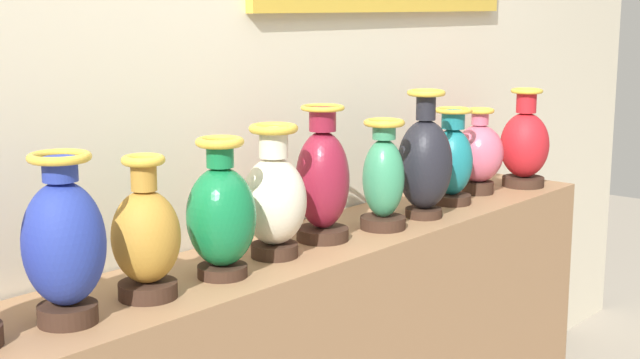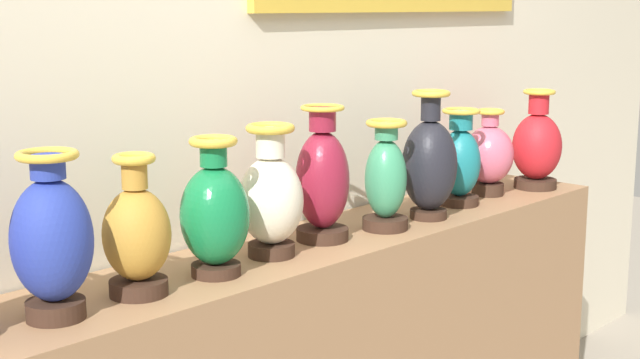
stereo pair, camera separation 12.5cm
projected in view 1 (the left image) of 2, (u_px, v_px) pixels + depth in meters
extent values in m
cube|color=beige|center=(253.00, 37.00, 2.74)|extent=(5.34, 0.10, 3.11)
cylinder|color=#382319|center=(68.00, 314.00, 1.98)|extent=(0.13, 0.13, 0.04)
ellipsoid|color=#263899|center=(64.00, 243.00, 1.95)|extent=(0.18, 0.18, 0.27)
cylinder|color=#263899|center=(60.00, 169.00, 1.92)|extent=(0.08, 0.08, 0.05)
torus|color=gold|center=(59.00, 157.00, 1.91)|extent=(0.14, 0.14, 0.02)
cylinder|color=#382319|center=(148.00, 290.00, 2.15)|extent=(0.14, 0.14, 0.04)
ellipsoid|color=#B27F2D|center=(146.00, 237.00, 2.12)|extent=(0.16, 0.16, 0.22)
cylinder|color=#B27F2D|center=(144.00, 175.00, 2.10)|extent=(0.06, 0.06, 0.07)
torus|color=gold|center=(143.00, 160.00, 2.09)|extent=(0.10, 0.10, 0.02)
cylinder|color=#382319|center=(222.00, 271.00, 2.31)|extent=(0.13, 0.13, 0.03)
ellipsoid|color=#14723D|center=(221.00, 217.00, 2.29)|extent=(0.18, 0.18, 0.25)
cylinder|color=#14723D|center=(220.00, 155.00, 2.26)|extent=(0.07, 0.07, 0.06)
torus|color=gold|center=(220.00, 142.00, 2.25)|extent=(0.12, 0.12, 0.02)
cylinder|color=#382319|center=(275.00, 250.00, 2.50)|extent=(0.13, 0.13, 0.04)
ellipsoid|color=beige|center=(274.00, 201.00, 2.47)|extent=(0.18, 0.18, 0.24)
cylinder|color=beige|center=(273.00, 143.00, 2.44)|extent=(0.08, 0.08, 0.08)
torus|color=gold|center=(273.00, 128.00, 2.43)|extent=(0.13, 0.13, 0.02)
cylinder|color=#382319|center=(323.00, 234.00, 2.68)|extent=(0.15, 0.15, 0.04)
ellipsoid|color=maroon|center=(323.00, 180.00, 2.65)|extent=(0.16, 0.16, 0.29)
cylinder|color=maroon|center=(323.00, 119.00, 2.62)|extent=(0.08, 0.08, 0.07)
torus|color=gold|center=(323.00, 108.00, 2.61)|extent=(0.13, 0.13, 0.01)
cylinder|color=#382319|center=(383.00, 223.00, 2.81)|extent=(0.14, 0.14, 0.04)
ellipsoid|color=#388C60|center=(383.00, 178.00, 2.79)|extent=(0.13, 0.13, 0.24)
cylinder|color=#388C60|center=(384.00, 131.00, 2.76)|extent=(0.07, 0.07, 0.05)
torus|color=gold|center=(384.00, 123.00, 2.76)|extent=(0.13, 0.13, 0.02)
cylinder|color=#382319|center=(424.00, 213.00, 2.97)|extent=(0.12, 0.12, 0.03)
ellipsoid|color=black|center=(425.00, 165.00, 2.94)|extent=(0.18, 0.18, 0.29)
cylinder|color=black|center=(426.00, 106.00, 2.90)|extent=(0.06, 0.06, 0.09)
torus|color=gold|center=(426.00, 93.00, 2.89)|extent=(0.12, 0.12, 0.02)
cylinder|color=#382319|center=(451.00, 199.00, 3.17)|extent=(0.14, 0.14, 0.03)
ellipsoid|color=#19727A|center=(452.00, 162.00, 3.14)|extent=(0.14, 0.14, 0.23)
cylinder|color=#19727A|center=(453.00, 119.00, 3.12)|extent=(0.08, 0.08, 0.06)
torus|color=gold|center=(453.00, 110.00, 3.11)|extent=(0.13, 0.13, 0.02)
cylinder|color=#382319|center=(478.00, 187.00, 3.34)|extent=(0.12, 0.12, 0.04)
ellipsoid|color=#CC5972|center=(479.00, 153.00, 3.32)|extent=(0.18, 0.18, 0.21)
cylinder|color=#CC5972|center=(480.00, 118.00, 3.29)|extent=(0.06, 0.06, 0.05)
torus|color=gold|center=(480.00, 111.00, 3.29)|extent=(0.10, 0.10, 0.02)
cylinder|color=#382319|center=(523.00, 181.00, 3.48)|extent=(0.16, 0.16, 0.04)
ellipsoid|color=red|center=(525.00, 145.00, 3.45)|extent=(0.18, 0.18, 0.25)
cylinder|color=red|center=(526.00, 102.00, 3.42)|extent=(0.08, 0.08, 0.08)
torus|color=gold|center=(527.00, 91.00, 3.41)|extent=(0.12, 0.12, 0.02)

